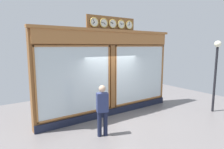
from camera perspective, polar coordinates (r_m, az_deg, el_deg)
The scene contains 4 objects.
ground_plane at distance 6.48m, azimuth 15.09°, elevation -18.59°, with size 14.00×14.00×0.00m, color slate.
shop_facade at distance 8.04m, azimuth -0.51°, elevation 0.58°, with size 6.47×0.42×4.07m.
pedestrian at distance 6.27m, azimuth -2.88°, elevation -10.04°, with size 0.41×0.32×1.69m.
street_lamp at distance 9.49m, azimuth 28.54°, elevation 2.60°, with size 0.28×0.28×3.14m.
Camera 1 is at (4.49, 6.45, 2.93)m, focal length 30.77 mm.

